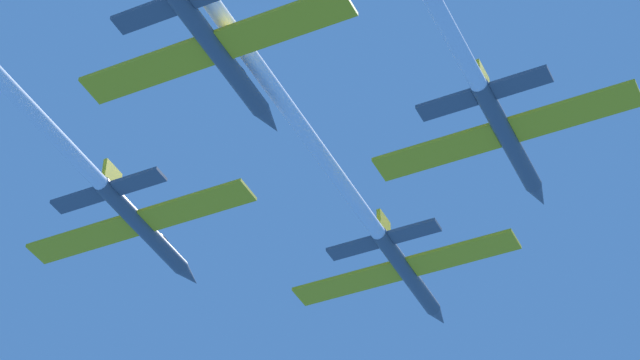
# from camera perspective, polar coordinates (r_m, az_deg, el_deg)

# --- Properties ---
(jet_lead) EXTENTS (18.35, 65.34, 3.04)m
(jet_lead) POSITION_cam_1_polar(r_m,az_deg,el_deg) (86.74, -1.07, 2.71)
(jet_lead) COLOR #4C5660
(jet_left_wing) EXTENTS (18.35, 56.13, 3.04)m
(jet_left_wing) POSITION_cam_1_polar(r_m,az_deg,el_deg) (86.44, -13.26, 3.63)
(jet_left_wing) COLOR #4C5660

